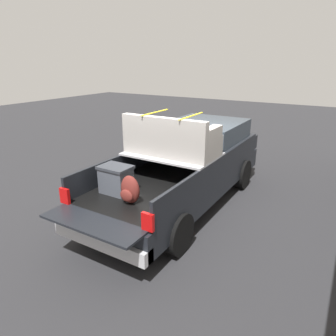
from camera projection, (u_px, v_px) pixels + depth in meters
name	position (u px, v px, depth m)	size (l,w,h in m)	color
ground_plane	(181.00, 204.00, 7.38)	(40.00, 40.00, 0.00)	#262628
pickup_truck	(188.00, 163.00, 7.35)	(6.05, 2.06, 2.23)	black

